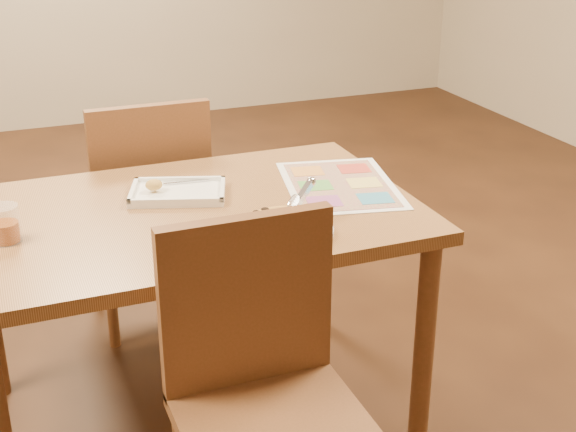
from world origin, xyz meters
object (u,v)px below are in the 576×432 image
object	(u,v)px
pizza	(286,226)
chair_far	(148,189)
chair_near	(260,363)
menu	(340,185)
plate	(288,231)
appetizer_tray	(176,193)
glass_tumbler	(5,226)
pizza_cutter	(300,199)
dining_table	(191,236)

from	to	relation	value
pizza	chair_far	bearing A→B (deg)	102.61
chair_near	pizza	size ratio (longest dim) A/B	2.09
pizza	menu	size ratio (longest dim) A/B	0.48
plate	appetizer_tray	xyz separation A→B (m)	(-0.21, 0.37, 0.00)
pizza	glass_tumbler	xyz separation A→B (m)	(-0.70, 0.23, 0.02)
chair_far	menu	world-z (taller)	chair_far
glass_tumbler	pizza_cutter	bearing A→B (deg)	-14.38
menu	pizza_cutter	bearing A→B (deg)	-133.58
dining_table	pizza_cutter	bearing A→B (deg)	-43.10
chair_far	pizza	size ratio (longest dim) A/B	2.09
chair_far	glass_tumbler	distance (m)	0.84
appetizer_tray	menu	size ratio (longest dim) A/B	0.70
dining_table	chair_far	size ratio (longest dim) A/B	2.77
chair_far	menu	bearing A→B (deg)	129.64
appetizer_tray	chair_far	bearing A→B (deg)	88.73
pizza	pizza_cutter	world-z (taller)	pizza_cutter
chair_far	menu	size ratio (longest dim) A/B	1.01
pizza	pizza_cutter	size ratio (longest dim) A/B	1.87
appetizer_tray	menu	distance (m)	0.50
pizza_cutter	menu	distance (m)	0.35
chair_far	dining_table	bearing A→B (deg)	90.00
menu	chair_near	bearing A→B (deg)	-128.05
chair_far	pizza	world-z (taller)	chair_far
chair_near	pizza_cutter	distance (m)	0.50
pizza	dining_table	bearing A→B (deg)	126.20
plate	menu	world-z (taller)	plate
chair_far	glass_tumbler	size ratio (longest dim) A/B	4.69
chair_near	pizza	distance (m)	0.43
menu	chair_far	bearing A→B (deg)	129.64
chair_near	appetizer_tray	distance (m)	0.73
chair_near	glass_tumbler	bearing A→B (deg)	131.87
appetizer_tray	dining_table	bearing A→B (deg)	-84.60
chair_near	glass_tumbler	size ratio (longest dim) A/B	4.69
pizza_cutter	appetizer_tray	size ratio (longest dim) A/B	0.37
dining_table	appetizer_tray	xyz separation A→B (m)	(-0.01, 0.11, 0.10)
chair_far	pizza_cutter	distance (m)	0.90
pizza_cutter	appetizer_tray	bearing A→B (deg)	84.98
chair_far	plate	xyz separation A→B (m)	(0.20, -0.86, 0.16)
pizza	menu	world-z (taller)	pizza
dining_table	pizza	size ratio (longest dim) A/B	5.79
chair_near	chair_far	size ratio (longest dim) A/B	1.00
chair_far	appetizer_tray	distance (m)	0.51
chair_near	dining_table	bearing A→B (deg)	90.00
chair_far	appetizer_tray	xyz separation A→B (m)	(-0.01, -0.49, 0.16)
dining_table	chair_far	xyz separation A→B (m)	(-0.00, 0.60, -0.07)
plate	dining_table	bearing A→B (deg)	128.15
chair_far	glass_tumbler	world-z (taller)	chair_far
dining_table	glass_tumbler	xyz separation A→B (m)	(-0.50, -0.04, 0.13)
glass_tumbler	plate	bearing A→B (deg)	-17.25
chair_near	glass_tumbler	world-z (taller)	chair_near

